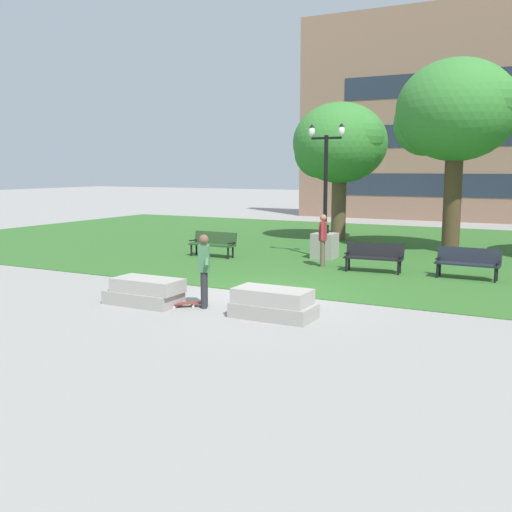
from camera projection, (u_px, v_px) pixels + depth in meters
The scene contains 14 objects.
ground_plane at pixel (271, 294), 15.40m from camera, with size 140.00×140.00×0.00m, color gray.
grass_lawn at pixel (381, 248), 24.14m from camera, with size 40.00×20.00×0.02m, color #336628.
concrete_block_center at pixel (145, 292), 14.20m from camera, with size 1.87×0.90×0.64m.
concrete_block_left at pixel (273, 304), 12.94m from camera, with size 1.80×0.90×0.64m.
person_skateboarder at pixel (204, 266), 13.81m from camera, with size 0.53×0.54×1.71m.
skateboard at pixel (183, 304), 13.97m from camera, with size 0.91×0.81×0.14m.
park_bench_near_left at pixel (213, 242), 21.79m from camera, with size 1.82×0.59×0.90m.
park_bench_near_right at pixel (468, 261), 17.39m from camera, with size 1.81×0.57×0.90m.
park_bench_far_left at pixel (374, 255), 18.56m from camera, with size 1.84×0.68×0.90m.
lamp_post_right at pixel (325, 231), 21.33m from camera, with size 1.32×0.80×4.74m.
tree_near_right at pixel (455, 113), 22.29m from camera, with size 4.67×4.45×7.23m.
tree_far_left at pixel (339, 145), 26.35m from camera, with size 4.35×4.14×6.07m.
person_bystander_near_lawn at pixel (323, 237), 19.55m from camera, with size 0.35×0.74×1.71m.
building_facade_distant at pixel (501, 111), 34.63m from camera, with size 25.03×1.03×12.98m.
Camera 1 is at (6.71, -13.52, 3.21)m, focal length 42.00 mm.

